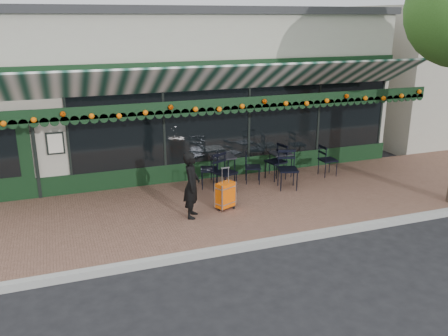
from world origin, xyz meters
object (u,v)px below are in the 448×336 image
object	(u,v)px
cafe_table_a	(281,155)
chair_a_left	(276,162)
chair_b_right	(253,167)
suitcase	(225,195)
chair_a_front	(288,170)
woman	(192,185)
chair_a_right	(328,160)
chair_b_left	(209,170)
chair_b_front	(225,173)
cafe_table_b	(223,159)

from	to	relation	value
cafe_table_a	chair_a_left	size ratio (longest dim) A/B	0.69
chair_a_left	chair_b_right	bearing A→B (deg)	-99.19
cafe_table_a	suitcase	bearing A→B (deg)	-142.38
chair_a_front	woman	bearing A→B (deg)	-146.05
woman	suitcase	xyz separation A→B (m)	(0.85, 0.18, -0.41)
chair_a_right	chair_b_left	size ratio (longest dim) A/B	0.93
chair_a_right	chair_b_front	xyz separation A→B (m)	(-3.17, -0.26, 0.05)
suitcase	chair_a_front	bearing A→B (deg)	-3.79
cafe_table_a	cafe_table_b	world-z (taller)	cafe_table_b
chair_b_front	chair_a_right	bearing A→B (deg)	-19.37
chair_b_left	chair_b_right	size ratio (longest dim) A/B	1.13
suitcase	cafe_table_a	size ratio (longest dim) A/B	1.49
chair_b_left	chair_b_front	distance (m)	0.54
suitcase	chair_a_front	size ratio (longest dim) A/B	0.99
chair_b_left	woman	bearing A→B (deg)	-13.81
suitcase	chair_b_right	world-z (taller)	suitcase
cafe_table_b	chair_a_front	bearing A→B (deg)	-36.88
cafe_table_b	chair_a_left	xyz separation A→B (m)	(1.45, -0.26, -0.17)
woman	chair_a_right	size ratio (longest dim) A/B	1.67
cafe_table_a	chair_b_right	size ratio (longest dim) A/B	0.79
woman	cafe_table_b	world-z (taller)	woman
suitcase	cafe_table_a	distance (m)	2.91
chair_a_front	chair_b_front	bearing A→B (deg)	-175.48
chair_a_front	cafe_table_b	bearing A→B (deg)	159.02
woman	chair_a_left	size ratio (longest dim) A/B	1.53
cafe_table_a	chair_a_front	size ratio (longest dim) A/B	0.67
cafe_table_b	chair_b_right	distance (m)	0.84
chair_a_front	chair_b_left	xyz separation A→B (m)	(-1.87, 0.79, -0.03)
chair_b_left	chair_b_front	bearing A→B (deg)	45.03
chair_a_right	chair_b_right	xyz separation A→B (m)	(-2.23, 0.15, -0.02)
woman	chair_b_front	distance (m)	1.78
cafe_table_b	chair_b_front	xyz separation A→B (m)	(-0.20, -0.73, -0.16)
cafe_table_b	woman	bearing A→B (deg)	-126.01
chair_a_front	chair_b_right	size ratio (longest dim) A/B	1.19
chair_b_right	chair_b_front	xyz separation A→B (m)	(-0.94, -0.41, 0.07)
cafe_table_a	chair_a_right	xyz separation A→B (m)	(1.26, -0.44, -0.16)
chair_a_front	chair_b_front	world-z (taller)	chair_a_front
woman	chair_a_right	xyz separation A→B (m)	(4.41, 1.51, -0.30)
suitcase	cafe_table_a	bearing A→B (deg)	13.15
chair_a_front	chair_b_left	distance (m)	2.03
chair_a_left	chair_a_right	world-z (taller)	chair_a_left
chair_b_front	chair_b_right	bearing A→B (deg)	-0.43
cafe_table_a	chair_b_left	distance (m)	2.19
chair_a_front	chair_b_front	distance (m)	1.64
chair_a_left	chair_b_front	xyz separation A→B (m)	(-1.65, -0.47, 0.01)
chair_b_right	chair_b_front	distance (m)	1.03
suitcase	cafe_table_b	bearing A→B (deg)	47.49
suitcase	chair_a_right	world-z (taller)	suitcase
woman	chair_b_left	xyz separation A→B (m)	(0.98, 1.72, -0.27)
chair_a_right	woman	bearing A→B (deg)	108.64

